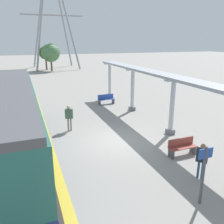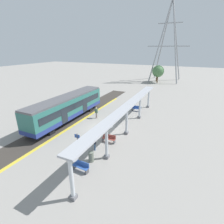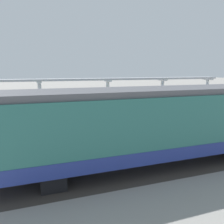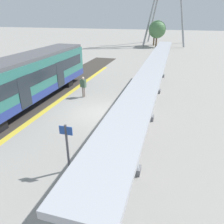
{
  "view_description": "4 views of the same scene",
  "coord_description": "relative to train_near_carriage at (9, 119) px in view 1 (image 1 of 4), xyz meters",
  "views": [
    {
      "loc": [
        -4.69,
        -11.45,
        5.55
      ],
      "look_at": [
        -0.32,
        -0.04,
        1.8
      ],
      "focal_mm": 37.62,
      "sensor_mm": 36.0,
      "label": 1
    },
    {
      "loc": [
        9.55,
        -17.29,
        9.62
      ],
      "look_at": [
        1.11,
        0.91,
        2.06
      ],
      "focal_mm": 27.22,
      "sensor_mm": 36.0,
      "label": 2
    },
    {
      "loc": [
        -13.65,
        5.14,
        4.26
      ],
      "look_at": [
        1.31,
        0.2,
        1.12
      ],
      "focal_mm": 34.15,
      "sensor_mm": 36.0,
      "label": 3
    },
    {
      "loc": [
        4.54,
        -12.73,
        6.14
      ],
      "look_at": [
        1.99,
        -3.73,
        1.92
      ],
      "focal_mm": 34.96,
      "sensor_mm": 36.0,
      "label": 4
    }
  ],
  "objects": [
    {
      "name": "tree_left_background",
      "position": [
        5.41,
        35.56,
        1.38
      ],
      "size": [
        2.48,
        2.48,
        4.49
      ],
      "color": "brown",
      "rests_on": "ground"
    },
    {
      "name": "bench_far_end",
      "position": [
        7.7,
        7.5,
        -1.39
      ],
      "size": [
        1.52,
        0.52,
        0.86
      ],
      "color": "#2D53AC",
      "rests_on": "ground"
    },
    {
      "name": "passenger_waiting_near_edge",
      "position": [
        3.33,
        2.14,
        -0.79
      ],
      "size": [
        0.52,
        0.36,
        1.66
      ],
      "color": "gray",
      "rests_on": "ground"
    },
    {
      "name": "canopy_pillar_fifth",
      "position": [
        9.0,
        10.07,
        -0.1
      ],
      "size": [
        1.1,
        0.44,
        3.41
      ],
      "color": "slate",
      "rests_on": "ground"
    },
    {
      "name": "train_near_carriage",
      "position": [
        0.0,
        0.0,
        0.0
      ],
      "size": [
        2.65,
        13.88,
        3.48
      ],
      "color": "#2A6961",
      "rests_on": "ground"
    },
    {
      "name": "canopy_pillar_fourth",
      "position": [
        9.0,
        4.79,
        -0.1
      ],
      "size": [
        1.1,
        0.44,
        3.41
      ],
      "color": "slate",
      "rests_on": "ground"
    },
    {
      "name": "canopy_beam",
      "position": [
        9.0,
        -0.44,
        1.65
      ],
      "size": [
        1.2,
        21.82,
        0.16
      ],
      "primitive_type": "cube",
      "color": "#A8AAB2",
      "rests_on": "canopy_pillar_nearest"
    },
    {
      "name": "trackbed",
      "position": [
        -0.01,
        -0.5,
        -1.83
      ],
      "size": [
        3.2,
        38.94,
        0.01
      ],
      "primitive_type": "cube",
      "color": "#38332D",
      "rests_on": "ground"
    },
    {
      "name": "passenger_by_the_benches",
      "position": [
        7.35,
        -5.22,
        -0.86
      ],
      "size": [
        0.45,
        0.47,
        1.56
      ],
      "color": "#2A5080",
      "rests_on": "ground"
    },
    {
      "name": "platform_info_sign",
      "position": [
        6.26,
        -6.49,
        -0.51
      ],
      "size": [
        0.56,
        0.1,
        2.2
      ],
      "color": "#4C4C51",
      "rests_on": "ground"
    },
    {
      "name": "bench_near_end",
      "position": [
        7.94,
        -3.19,
        -1.39
      ],
      "size": [
        1.51,
        0.47,
        0.86
      ],
      "color": "brown",
      "rests_on": "ground"
    },
    {
      "name": "tactile_edge_strip",
      "position": [
        1.8,
        -0.5,
        -1.83
      ],
      "size": [
        0.42,
        26.94,
        0.01
      ],
      "primitive_type": "cube",
      "color": "gold",
      "rests_on": "ground"
    },
    {
      "name": "ground_plane",
      "position": [
        5.52,
        -0.5,
        -1.83
      ],
      "size": [
        176.0,
        176.0,
        0.0
      ],
      "primitive_type": "plane",
      "color": "gray"
    },
    {
      "name": "canopy_pillar_third",
      "position": [
        9.0,
        -0.64,
        -0.1
      ],
      "size": [
        1.1,
        0.44,
        3.41
      ],
      "color": "slate",
      "rests_on": "ground"
    },
    {
      "name": "tree_right_background",
      "position": [
        6.11,
        33.36,
        1.52
      ],
      "size": [
        3.36,
        3.36,
        5.04
      ],
      "color": "brown",
      "rests_on": "ground"
    },
    {
      "name": "electricity_pylon",
      "position": [
        7.51,
        37.7,
        9.57
      ],
      "size": [
        11.93,
        8.5,
        22.44
      ],
      "color": "#93969B",
      "rests_on": "ground"
    }
  ]
}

